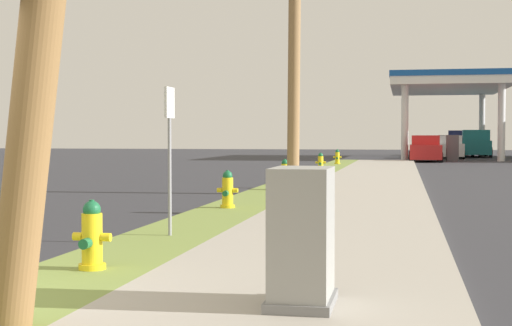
# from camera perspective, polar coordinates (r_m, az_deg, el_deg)

# --- Properties ---
(fire_hydrant_nearest) EXTENTS (0.42, 0.38, 0.74)m
(fire_hydrant_nearest) POSITION_cam_1_polar(r_m,az_deg,el_deg) (8.22, -12.38, -5.67)
(fire_hydrant_nearest) COLOR yellow
(fire_hydrant_nearest) RESTS_ON grass_verge
(fire_hydrant_second) EXTENTS (0.42, 0.38, 0.74)m
(fire_hydrant_second) POSITION_cam_1_polar(r_m,az_deg,el_deg) (14.85, -2.18, -2.17)
(fire_hydrant_second) COLOR yellow
(fire_hydrant_second) RESTS_ON grass_verge
(fire_hydrant_third) EXTENTS (0.42, 0.37, 0.74)m
(fire_hydrant_third) POSITION_cam_1_polar(r_m,az_deg,el_deg) (22.04, 2.21, -0.79)
(fire_hydrant_third) COLOR yellow
(fire_hydrant_third) RESTS_ON grass_verge
(fire_hydrant_fourth) EXTENTS (0.42, 0.37, 0.74)m
(fire_hydrant_fourth) POSITION_cam_1_polar(r_m,az_deg,el_deg) (30.48, 4.93, 0.00)
(fire_hydrant_fourth) COLOR yellow
(fire_hydrant_fourth) RESTS_ON grass_verge
(fire_hydrant_fifth) EXTENTS (0.42, 0.38, 0.74)m
(fire_hydrant_fifth) POSITION_cam_1_polar(r_m,az_deg,el_deg) (38.14, 6.21, 0.41)
(fire_hydrant_fifth) COLOR yellow
(fire_hydrant_fifth) RESTS_ON grass_verge
(utility_pole_midground) EXTENTS (1.36, 0.57, 9.70)m
(utility_pole_midground) POSITION_cam_1_polar(r_m,az_deg,el_deg) (20.06, 2.96, 12.15)
(utility_pole_midground) COLOR #937047
(utility_pole_midground) RESTS_ON grass_verge
(utility_cabinet) EXTENTS (0.54, 0.79, 1.16)m
(utility_cabinet) POSITION_cam_1_polar(r_m,az_deg,el_deg) (6.33, 3.51, -5.99)
(utility_cabinet) COLOR slate
(utility_cabinet) RESTS_ON sidewalk_slab
(street_sign_post) EXTENTS (0.05, 0.36, 2.12)m
(street_sign_post) POSITION_cam_1_polar(r_m,az_deg,el_deg) (10.76, -6.60, 2.54)
(street_sign_post) COLOR gray
(street_sign_post) RESTS_ON grass_verge
(car_white_by_near_pump) EXTENTS (2.00, 4.53, 1.57)m
(car_white_by_near_pump) POSITION_cam_1_polar(r_m,az_deg,el_deg) (53.18, 14.47, 1.12)
(car_white_by_near_pump) COLOR white
(car_white_by_near_pump) RESTS_ON ground
(car_red_by_far_pump) EXTENTS (1.97, 4.51, 1.57)m
(car_red_by_far_pump) POSITION_cam_1_polar(r_m,az_deg,el_deg) (46.11, 12.75, 1.00)
(car_red_by_far_pump) COLOR red
(car_red_by_far_pump) RESTS_ON ground
(truck_teal_at_forecourt) EXTENTS (2.30, 5.47, 1.97)m
(truck_teal_at_forecourt) POSITION_cam_1_polar(r_m,az_deg,el_deg) (57.00, 16.32, 1.36)
(truck_teal_at_forecourt) COLOR #197075
(truck_teal_at_forecourt) RESTS_ON ground
(truck_navy_on_apron) EXTENTS (2.57, 5.56, 1.97)m
(truck_navy_on_apron) POSITION_cam_1_polar(r_m,az_deg,el_deg) (60.67, 15.28, 1.41)
(truck_navy_on_apron) COLOR navy
(truck_navy_on_apron) RESTS_ON ground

